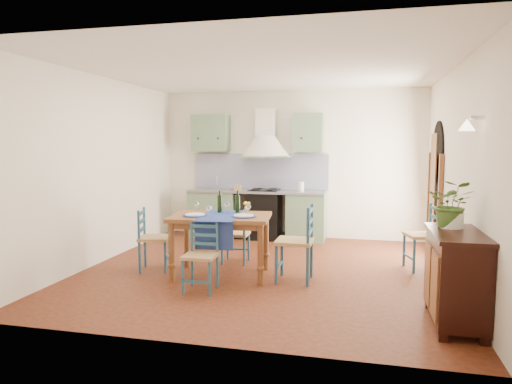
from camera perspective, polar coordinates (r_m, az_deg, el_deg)
floor at (r=6.58m, az=0.91°, el=-9.77°), size 5.00×5.00×0.00m
back_wall at (r=8.71m, az=1.09°, el=1.13°), size 5.00×0.96×2.80m
right_wall at (r=6.59m, az=23.21°, el=1.58°), size 0.26×5.00×2.80m
left_wall at (r=7.29m, az=-18.67°, el=2.63°), size 0.04×5.00×2.80m
ceiling at (r=6.42m, az=0.95°, el=15.11°), size 5.00×5.00×0.01m
dining_table at (r=6.18m, az=-4.40°, el=-3.80°), size 1.40×1.08×1.15m
chair_near at (r=5.66m, az=-6.88°, el=-7.94°), size 0.40×0.40×0.83m
chair_far at (r=6.88m, az=-2.62°, el=-5.36°), size 0.41×0.41×0.84m
chair_left at (r=6.66m, az=-12.84°, el=-5.69°), size 0.50×0.50×0.88m
chair_right at (r=5.99m, az=5.16°, el=-6.27°), size 0.47×0.47×1.00m
chair_spare at (r=6.95m, az=20.35°, el=-5.18°), size 0.54×0.54×0.94m
sideboard at (r=4.98m, az=23.66°, el=-9.42°), size 0.50×1.05×0.94m
potted_plant at (r=5.06m, az=23.30°, el=-1.39°), size 0.55×0.52×0.49m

